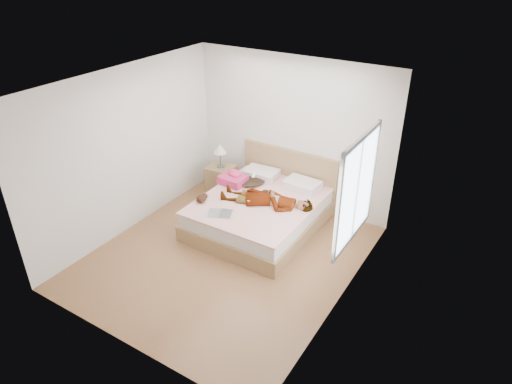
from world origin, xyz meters
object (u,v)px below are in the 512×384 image
bed (262,210)px  coffee_mug (249,202)px  nightstand (221,178)px  magazine (220,213)px  plush_toy (202,198)px  woman (267,197)px  phone (254,175)px  towel (233,178)px

bed → coffee_mug: bearing=-100.9°
bed → nightstand: (-1.16, 0.48, 0.06)m
magazine → plush_toy: 0.48m
magazine → coffee_mug: (0.23, 0.46, 0.04)m
woman → magazine: size_ratio=3.10×
phone → coffee_mug: 0.69m
bed → magazine: bearing=-110.5°
bed → phone: bearing=138.4°
plush_toy → nightstand: 1.20m
phone → bed: (0.35, -0.31, -0.41)m
magazine → nightstand: 1.54m
woman → nightstand: 1.46m
plush_toy → phone: bearing=66.9°
bed → plush_toy: 1.01m
phone → magazine: size_ratio=0.20×
towel → plush_toy: towel is taller
woman → bed: (-0.15, 0.09, -0.34)m
bed → plush_toy: bed is taller
bed → towel: 0.77m
coffee_mug → nightstand: 1.37m
woman → phone: woman is taller
phone → towel: (-0.32, -0.14, -0.08)m
phone → nightstand: 0.90m
phone → bed: bed is taller
magazine → nightstand: size_ratio=0.47×
bed → magazine: (-0.29, -0.77, 0.24)m
bed → coffee_mug: (-0.06, -0.30, 0.28)m
coffee_mug → phone: bearing=115.4°
bed → nightstand: nightstand is taller
woman → coffee_mug: woman is taller
woman → nightstand: nightstand is taller
woman → towel: 0.86m
woman → towel: towel is taller
coffee_mug → woman: bearing=45.7°
woman → coffee_mug: bearing=-58.3°
woman → phone: (-0.50, 0.40, 0.08)m
woman → magazine: woman is taller
bed → plush_toy: size_ratio=9.30×
woman → nightstand: bearing=-127.5°
plush_toy → woman: bearing=30.3°
towel → magazine: towel is taller
towel → coffee_mug: 0.78m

